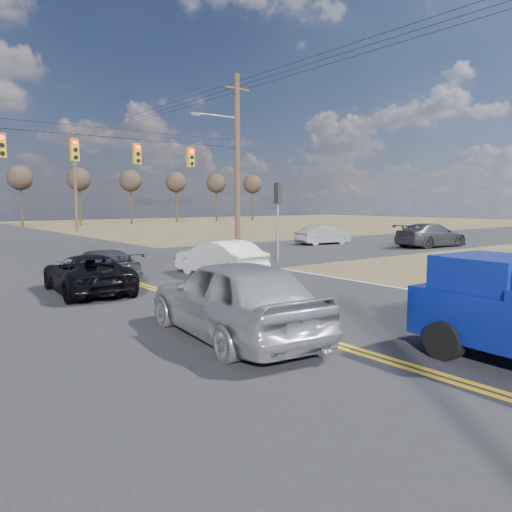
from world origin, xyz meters
TOP-DOWN VIEW (x-y plane):
  - ground at (0.00, 0.00)m, footprint 160.00×160.00m
  - road_main at (0.00, 10.00)m, footprint 14.00×120.00m
  - road_cross at (0.00, 18.00)m, footprint 120.00×12.00m
  - signal_gantry at (0.50, 17.79)m, footprint 19.60×4.83m
  - utility_poles at (0.00, 17.00)m, footprint 19.60×58.32m
  - treeline at (0.00, 26.96)m, footprint 87.00×117.80m
  - silver_suv at (-1.36, 3.65)m, footprint 2.68×5.46m
  - black_suv at (-2.00, 11.02)m, footprint 2.47×4.73m
  - white_car_queue at (3.48, 11.50)m, footprint 1.75×4.50m
  - dgrey_car_queue at (-0.80, 13.07)m, footprint 2.02×4.31m
  - cross_car_east_near at (17.65, 19.75)m, footprint 1.74×4.17m
  - cross_car_east_far at (21.81, 13.92)m, footprint 2.64×5.61m

SIDE VIEW (x-z plane):
  - ground at x=0.00m, z-range 0.00..0.00m
  - road_main at x=0.00m, z-range -0.01..0.01m
  - road_cross at x=0.00m, z-range -0.01..0.01m
  - dgrey_car_queue at x=-0.80m, z-range 0.00..1.22m
  - black_suv at x=-2.00m, z-range 0.00..1.27m
  - cross_car_east_near at x=17.65m, z-range 0.00..1.34m
  - white_car_queue at x=3.48m, z-range 0.00..1.46m
  - cross_car_east_far at x=21.81m, z-range 0.00..1.58m
  - silver_suv at x=-1.36m, z-range 0.00..1.79m
  - signal_gantry at x=0.50m, z-range 0.06..10.06m
  - utility_poles at x=0.00m, z-range 0.23..10.23m
  - treeline at x=0.00m, z-range 2.00..9.40m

